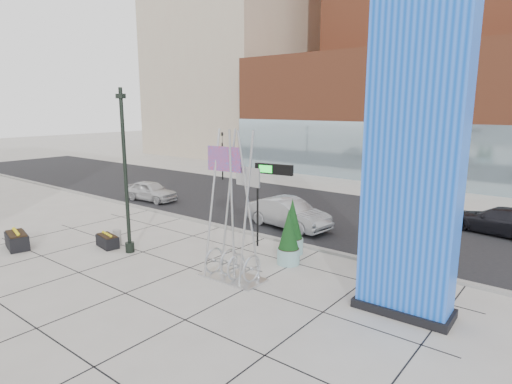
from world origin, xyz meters
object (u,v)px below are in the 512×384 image
Objects in this scene: public_art_sculpture at (232,241)px; overhead_street_sign at (269,176)px; lamp_post at (126,188)px; car_silver_mid at (288,214)px; blue_pylon at (414,162)px; car_white_west at (151,191)px; concrete_bollard at (117,237)px.

public_art_sculpture is 1.45× the size of overhead_street_sign.
car_silver_mid is (3.31, 7.45, -2.11)m from lamp_post.
blue_pylon is 6.87m from public_art_sculpture.
car_white_west is (-12.16, 3.00, -2.63)m from overhead_street_sign.
public_art_sculpture is at bearing -155.80° from car_silver_mid.
overhead_street_sign is at bearing 34.02° from concrete_bollard.
car_white_west reaches higher than concrete_bollard.
lamp_post reaches higher than car_white_west.
public_art_sculpture is at bearing -169.38° from blue_pylon.
lamp_post is 5.68m from public_art_sculpture.
lamp_post reaches higher than car_silver_mid.
overhead_street_sign is (-0.94, 3.51, 1.84)m from public_art_sculpture.
concrete_bollard is 0.19× the size of car_white_west.
car_white_west is at bearing 132.63° from concrete_bollard.
lamp_post is at bearing -171.99° from blue_pylon.
blue_pylon is 13.32× the size of concrete_bollard.
car_white_west is 10.95m from car_silver_mid.
car_white_west is at bearing 152.90° from public_art_sculpture.
public_art_sculpture is at bearing -121.56° from car_white_west.
lamp_post is 2.83m from concrete_bollard.
lamp_post is 10.69m from car_white_west.
lamp_post is at bearing -174.11° from public_art_sculpture.
public_art_sculpture is (-5.92, -1.26, -3.24)m from blue_pylon.
public_art_sculpture is (5.46, 0.62, -1.43)m from lamp_post.
overhead_street_sign is (-6.86, 2.25, -1.40)m from blue_pylon.
overhead_street_sign is 4.33m from car_silver_mid.
blue_pylon is at bearing 9.42° from lamp_post.
lamp_post is 8.42m from car_silver_mid.
public_art_sculpture is at bearing 3.36° from concrete_bollard.
public_art_sculpture is 7.18m from car_silver_mid.
blue_pylon reaches higher than lamp_post.
blue_pylon is 11.68m from lamp_post.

